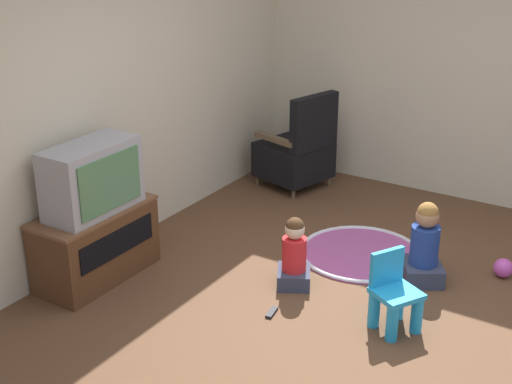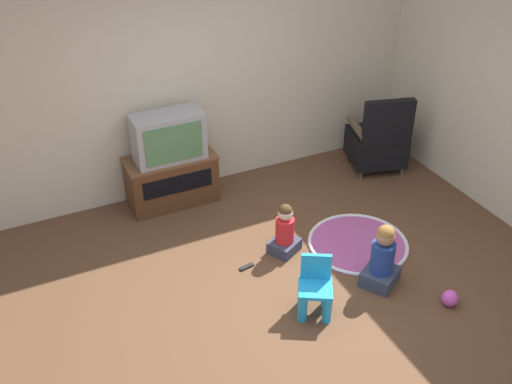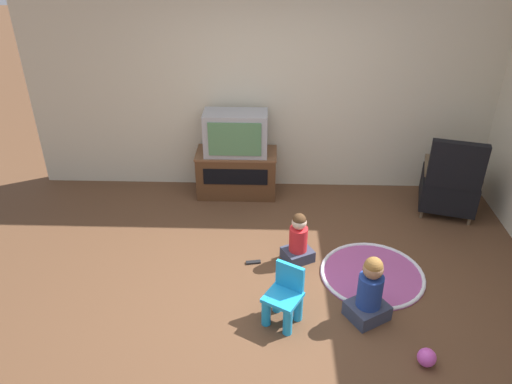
# 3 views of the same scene
# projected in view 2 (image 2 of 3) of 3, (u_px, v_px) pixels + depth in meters

# --- Properties ---
(ground_plane) EXTENTS (30.00, 30.00, 0.00)m
(ground_plane) POSITION_uv_depth(u_px,v_px,m) (292.00, 295.00, 5.49)
(ground_plane) COLOR brown
(wall_back) EXTENTS (5.75, 0.12, 2.83)m
(wall_back) POSITION_uv_depth(u_px,v_px,m) (185.00, 69.00, 6.40)
(wall_back) COLOR beige
(wall_back) RESTS_ON ground_plane
(tv_cabinet) EXTENTS (0.98, 0.47, 0.57)m
(tv_cabinet) POSITION_uv_depth(u_px,v_px,m) (171.00, 179.00, 6.64)
(tv_cabinet) COLOR #4C2D19
(tv_cabinet) RESTS_ON ground_plane
(television) EXTENTS (0.75, 0.37, 0.53)m
(television) POSITION_uv_depth(u_px,v_px,m) (169.00, 137.00, 6.33)
(television) COLOR #939399
(television) RESTS_ON tv_cabinet
(black_armchair) EXTENTS (0.76, 0.76, 1.00)m
(black_armchair) POSITION_uv_depth(u_px,v_px,m) (378.00, 142.00, 7.23)
(black_armchair) COLOR brown
(black_armchair) RESTS_ON ground_plane
(yellow_kid_chair) EXTENTS (0.39, 0.39, 0.55)m
(yellow_kid_chair) POSITION_uv_depth(u_px,v_px,m) (315.00, 291.00, 5.20)
(yellow_kid_chair) COLOR #1E99DB
(yellow_kid_chair) RESTS_ON ground_plane
(play_mat) EXTENTS (1.03, 1.03, 0.04)m
(play_mat) POSITION_uv_depth(u_px,v_px,m) (358.00, 243.00, 6.13)
(play_mat) COLOR #A54C8C
(play_mat) RESTS_ON ground_plane
(child_watching_left) EXTENTS (0.43, 0.42, 0.65)m
(child_watching_left) POSITION_uv_depth(u_px,v_px,m) (382.00, 259.00, 5.48)
(child_watching_left) COLOR #33384C
(child_watching_left) RESTS_ON ground_plane
(child_watching_center) EXTENTS (0.37, 0.35, 0.56)m
(child_watching_center) POSITION_uv_depth(u_px,v_px,m) (285.00, 232.00, 5.91)
(child_watching_center) COLOR #33384C
(child_watching_center) RESTS_ON ground_plane
(toy_ball) EXTENTS (0.15, 0.15, 0.15)m
(toy_ball) POSITION_uv_depth(u_px,v_px,m) (450.00, 298.00, 5.34)
(toy_ball) COLOR #CC4CB2
(toy_ball) RESTS_ON ground_plane
(remote_control) EXTENTS (0.16, 0.07, 0.02)m
(remote_control) POSITION_uv_depth(u_px,v_px,m) (247.00, 267.00, 5.81)
(remote_control) COLOR black
(remote_control) RESTS_ON ground_plane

